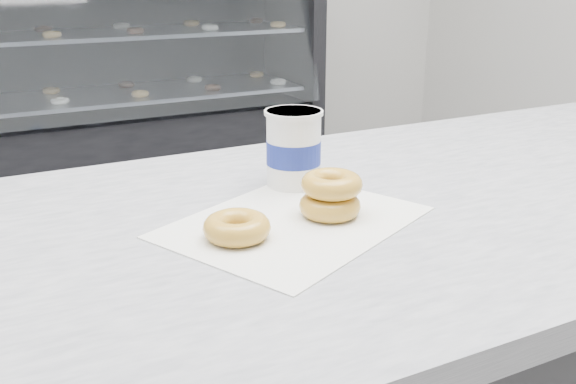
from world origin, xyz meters
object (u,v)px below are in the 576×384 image
object	(u,v)px
coffee_cup	(294,148)
donut_single	(237,227)
donut_stack	(331,195)
display_case	(96,113)

from	to	relation	value
coffee_cup	donut_single	bearing A→B (deg)	-139.34
donut_single	donut_stack	size ratio (longest dim) A/B	0.80
donut_single	coffee_cup	distance (m)	0.23
donut_single	donut_stack	world-z (taller)	donut_stack
display_case	donut_single	world-z (taller)	display_case
display_case	donut_stack	world-z (taller)	display_case
display_case	coffee_cup	size ratio (longest dim) A/B	19.35
donut_stack	coffee_cup	xyz separation A→B (m)	(0.01, 0.14, 0.03)
donut_stack	coffee_cup	distance (m)	0.15
donut_single	coffee_cup	bearing A→B (deg)	44.00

